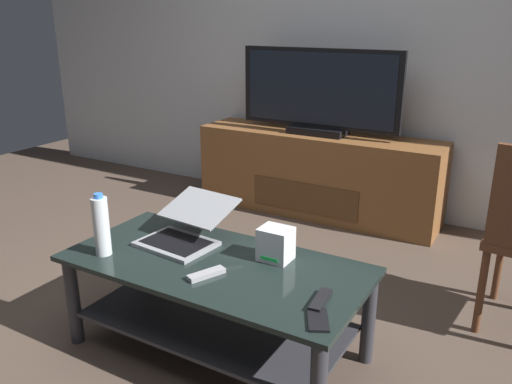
# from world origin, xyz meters

# --- Properties ---
(ground_plane) EXTENTS (7.68, 7.68, 0.00)m
(ground_plane) POSITION_xyz_m (0.00, 0.00, 0.00)
(ground_plane) COLOR #4C3D33
(back_wall) EXTENTS (6.40, 0.12, 2.80)m
(back_wall) POSITION_xyz_m (0.00, 2.15, 1.40)
(back_wall) COLOR silver
(back_wall) RESTS_ON ground
(coffee_table) EXTENTS (1.30, 0.63, 0.44)m
(coffee_table) POSITION_xyz_m (0.15, 0.00, 0.31)
(coffee_table) COLOR black
(coffee_table) RESTS_ON ground
(media_cabinet) EXTENTS (1.83, 0.44, 0.62)m
(media_cabinet) POSITION_xyz_m (-0.18, 1.83, 0.31)
(media_cabinet) COLOR brown
(media_cabinet) RESTS_ON ground
(television) EXTENTS (1.20, 0.20, 0.61)m
(television) POSITION_xyz_m (-0.18, 1.81, 0.91)
(television) COLOR black
(television) RESTS_ON media_cabinet
(laptop) EXTENTS (0.37, 0.44, 0.18)m
(laptop) POSITION_xyz_m (-0.09, 0.11, 0.50)
(laptop) COLOR gray
(laptop) RESTS_ON coffee_table
(router_box) EXTENTS (0.13, 0.12, 0.14)m
(router_box) POSITION_xyz_m (0.36, 0.15, 0.52)
(router_box) COLOR silver
(router_box) RESTS_ON coffee_table
(water_bottle_near) EXTENTS (0.07, 0.07, 0.28)m
(water_bottle_near) POSITION_xyz_m (-0.31, -0.18, 0.58)
(water_bottle_near) COLOR silver
(water_bottle_near) RESTS_ON coffee_table
(cell_phone) EXTENTS (0.13, 0.16, 0.01)m
(cell_phone) POSITION_xyz_m (0.71, -0.20, 0.45)
(cell_phone) COLOR black
(cell_phone) RESTS_ON coffee_table
(tv_remote) EXTENTS (0.06, 0.16, 0.02)m
(tv_remote) POSITION_xyz_m (0.67, -0.08, 0.45)
(tv_remote) COLOR black
(tv_remote) RESTS_ON coffee_table
(soundbar_remote) EXTENTS (0.10, 0.16, 0.02)m
(soundbar_remote) POSITION_xyz_m (0.19, -0.12, 0.45)
(soundbar_remote) COLOR #99999E
(soundbar_remote) RESTS_ON coffee_table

